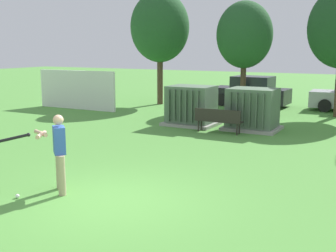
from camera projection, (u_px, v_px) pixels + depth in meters
name	position (u px, v px, depth m)	size (l,w,h in m)	color
ground_plane	(111.00, 202.00, 9.06)	(96.00, 96.00, 0.00)	#51933D
fence_panel	(77.00, 90.00, 22.51)	(4.80, 0.12, 2.00)	white
transformer_west	(191.00, 106.00, 17.88)	(2.10, 1.70, 1.62)	#9E9B93
transformer_mid_west	(252.00, 110.00, 16.83)	(2.10, 1.70, 1.62)	#9E9B93
park_bench	(218.00, 119.00, 16.20)	(1.81, 0.43, 0.92)	#2D2823
batter	(57.00, 149.00, 9.49)	(1.28, 1.35, 1.74)	tan
sports_ball	(17.00, 196.00, 9.26)	(0.09, 0.09, 0.09)	white
tree_left	(160.00, 27.00, 23.90)	(3.25, 3.25, 6.20)	#4C3828
tree_center_left	(244.00, 35.00, 22.38)	(2.89, 2.89, 5.53)	#4C3828
parked_car_leftmost	(251.00, 92.00, 23.86)	(4.26, 2.03, 1.62)	black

